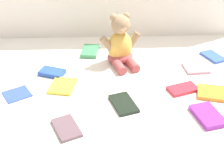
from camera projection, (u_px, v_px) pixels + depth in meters
ground_plane at (106, 82)px, 1.30m from camera, size 3.20×3.20×0.00m
teddy_bear at (121, 45)px, 1.40m from camera, size 0.20×0.20×0.24m
book_case_0 at (213, 57)px, 1.48m from camera, size 0.11×0.14×0.01m
book_case_1 at (196, 68)px, 1.39m from camera, size 0.11×0.11×0.01m
book_case_2 at (124, 104)px, 1.16m from camera, size 0.11×0.15×0.01m
book_case_3 at (214, 93)px, 1.22m from camera, size 0.15×0.13×0.01m
book_case_4 at (63, 86)px, 1.26m from camera, size 0.12×0.14×0.01m
book_case_5 at (52, 72)px, 1.35m from camera, size 0.12×0.10×0.02m
book_case_6 at (90, 51)px, 1.52m from camera, size 0.09×0.13×0.02m
book_case_7 at (17, 94)px, 1.22m from camera, size 0.13×0.13×0.01m
book_case_9 at (66, 128)px, 1.04m from camera, size 0.12×0.14×0.01m
book_case_10 at (183, 89)px, 1.24m from camera, size 0.14×0.10×0.01m
book_case_11 at (208, 116)px, 1.09m from camera, size 0.11×0.15×0.02m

